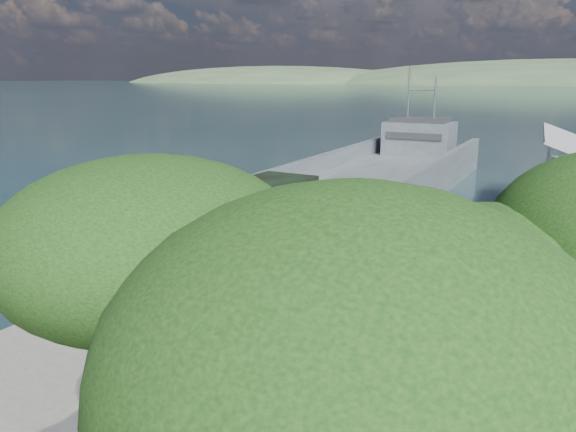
% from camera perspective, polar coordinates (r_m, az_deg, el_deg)
% --- Properties ---
extents(ground, '(1400.00, 1400.00, 0.00)m').
position_cam_1_polar(ground, '(19.56, -7.83, -10.94)').
color(ground, '#18393B').
rests_on(ground, ground).
extents(boat_ramp, '(10.00, 18.00, 0.50)m').
position_cam_1_polar(boat_ramp, '(18.70, -9.48, -11.39)').
color(boat_ramp, slate).
rests_on(boat_ramp, ground).
extents(shoreline_rocks, '(3.20, 5.60, 0.90)m').
position_cam_1_polar(shoreline_rocks, '(23.52, -20.31, -7.31)').
color(shoreline_rocks, '#4F4F4D').
rests_on(shoreline_rocks, ground).
extents(landing_craft, '(10.33, 33.37, 9.78)m').
position_cam_1_polar(landing_craft, '(40.96, 9.60, 3.45)').
color(landing_craft, '#475054').
rests_on(landing_craft, ground).
extents(military_truck, '(3.54, 8.52, 3.84)m').
position_cam_1_polar(military_truck, '(20.74, -4.14, -2.25)').
color(military_truck, black).
rests_on(military_truck, boat_ramp).
extents(soldier, '(0.76, 0.55, 1.93)m').
position_cam_1_polar(soldier, '(20.85, -16.13, -5.43)').
color(soldier, '#21341D').
rests_on(soldier, boat_ramp).
extents(overhang_tree, '(7.87, 7.25, 7.15)m').
position_cam_1_polar(overhang_tree, '(5.89, 2.75, -11.12)').
color(overhang_tree, '#392717').
rests_on(overhang_tree, ground).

